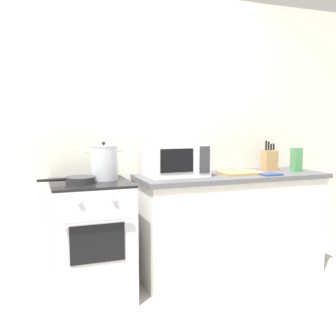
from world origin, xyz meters
TOP-DOWN VIEW (x-y plane):
  - ground_plane at (0.00, 0.00)m, footprint 10.00×10.00m
  - back_wall at (0.30, 0.97)m, footprint 4.40×0.10m
  - lower_cabinet_right at (0.90, 0.62)m, footprint 1.64×0.56m
  - countertop_right at (0.90, 0.62)m, footprint 1.70×0.60m
  - stove at (-0.35, 0.60)m, footprint 0.60×0.64m
  - stock_pot at (-0.23, 0.67)m, footprint 0.30×0.22m
  - frying_pan at (-0.44, 0.55)m, footprint 0.42×0.22m
  - microwave at (0.39, 0.68)m, footprint 0.50×0.37m
  - cutting_board at (0.97, 0.60)m, footprint 0.36×0.26m
  - knife_block at (1.37, 0.74)m, footprint 0.13×0.10m
  - pasta_box at (1.55, 0.57)m, footprint 0.08×0.08m
  - oven_mitt at (1.17, 0.44)m, footprint 0.18×0.14m

SIDE VIEW (x-z plane):
  - ground_plane at x=0.00m, z-range 0.00..0.00m
  - lower_cabinet_right at x=0.90m, z-range 0.00..0.88m
  - stove at x=-0.35m, z-range 0.00..0.92m
  - countertop_right at x=0.90m, z-range 0.88..0.92m
  - oven_mitt at x=1.17m, z-range 0.92..0.94m
  - cutting_board at x=0.97m, z-range 0.92..0.94m
  - frying_pan at x=-0.44m, z-range 0.92..0.97m
  - knife_block at x=1.37m, z-range 0.88..1.16m
  - pasta_box at x=1.55m, z-range 0.92..1.14m
  - stock_pot at x=-0.23m, z-range 0.91..1.21m
  - microwave at x=0.39m, z-range 0.92..1.22m
  - back_wall at x=0.30m, z-range 0.00..2.50m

